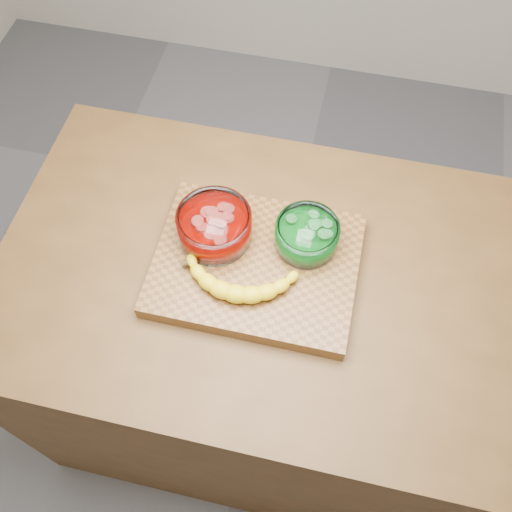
# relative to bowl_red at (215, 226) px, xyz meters

# --- Properties ---
(ground) EXTENTS (3.50, 3.50, 0.00)m
(ground) POSITION_rel_bowl_red_xyz_m (0.10, -0.04, -0.98)
(ground) COLOR #5E5E63
(ground) RESTS_ON ground
(counter) EXTENTS (1.20, 0.80, 0.90)m
(counter) POSITION_rel_bowl_red_xyz_m (0.10, -0.04, -0.53)
(counter) COLOR #523518
(counter) RESTS_ON ground
(cutting_board) EXTENTS (0.45, 0.35, 0.04)m
(cutting_board) POSITION_rel_bowl_red_xyz_m (0.10, -0.04, -0.06)
(cutting_board) COLOR brown
(cutting_board) RESTS_ON counter
(bowl_red) EXTENTS (0.17, 0.17, 0.08)m
(bowl_red) POSITION_rel_bowl_red_xyz_m (0.00, 0.00, 0.00)
(bowl_red) COLOR white
(bowl_red) RESTS_ON cutting_board
(bowl_green) EXTENTS (0.14, 0.14, 0.07)m
(bowl_green) POSITION_rel_bowl_red_xyz_m (0.20, 0.03, -0.00)
(bowl_green) COLOR white
(bowl_green) RESTS_ON cutting_board
(banana) EXTENTS (0.28, 0.13, 0.04)m
(banana) POSITION_rel_bowl_red_xyz_m (0.08, -0.11, -0.02)
(banana) COLOR yellow
(banana) RESTS_ON cutting_board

